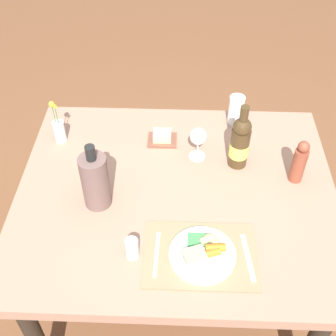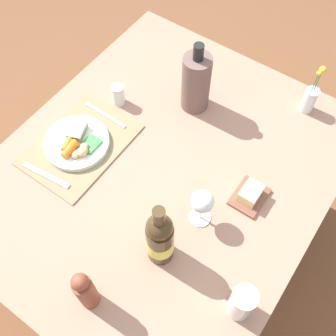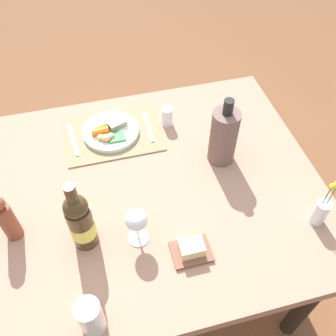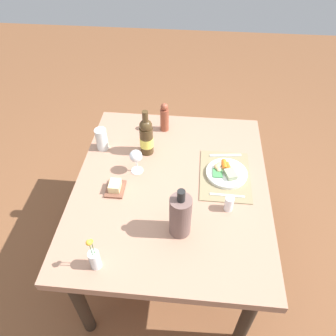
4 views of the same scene
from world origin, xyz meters
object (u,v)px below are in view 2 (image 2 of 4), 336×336
Objects in this scene: water_tumbler at (241,304)px; flower_vase at (310,98)px; dining_table at (163,180)px; cooler_bottle at (196,82)px; fork at (106,115)px; dinner_plate at (77,143)px; knife at (46,175)px; wine_glass at (202,202)px; pepper_mill at (85,291)px; salt_shaker at (118,95)px; butter_dish at (250,195)px; wine_bottle at (160,238)px.

flower_vase is at bearing -168.61° from water_tumbler.
dining_table is 0.38m from cooler_bottle.
water_tumbler is (0.33, 0.77, 0.05)m from fork.
dinner_plate is at bearing -43.62° from flower_vase.
knife is 1.25× the size of wine_glass.
knife is (0.32, -0.00, 0.00)m from fork.
cooler_bottle is at bearing -144.68° from wine_glass.
cooler_bottle is (0.23, -0.36, 0.06)m from flower_vase.
knife is at bearing -23.19° from cooler_bottle.
fork is at bearing 173.19° from knife.
salt_shaker is (-0.64, -0.40, -0.05)m from pepper_mill.
fork is 0.77m from flower_vase.
dinner_plate is 1.10× the size of flower_vase.
dining_table is at bearing 123.18° from knife.
cooler_bottle is (-0.80, -0.16, 0.03)m from pepper_mill.
salt_shaker is at bearing -97.06° from butter_dish.
dinner_plate is at bearing -134.49° from pepper_mill.
cooler_bottle is (-0.57, -0.52, 0.06)m from water_tumbler.
cooler_bottle is at bearing 122.99° from salt_shaker.
fork is 1.33× the size of water_tumbler.
butter_dish is (0.46, 0.01, -0.04)m from flower_vase.
cooler_bottle is (-0.57, 0.24, 0.11)m from knife.
wine_bottle is 1.02× the size of cooler_bottle.
fork is 0.55m from wine_glass.
wine_bottle is at bearing -21.85° from butter_dish.
flower_vase is 0.62m from wine_glass.
water_tumbler is at bearing 42.49° from cooler_bottle.
water_tumbler is (0.27, 0.46, 0.15)m from dining_table.
dinner_plate is 0.52m from wine_glass.
dinner_plate is at bearing -102.22° from water_tumbler.
flower_vase is (-0.53, 0.29, 0.15)m from dining_table.
dining_table is 8.42× the size of wine_glass.
salt_shaker is at bearing -118.33° from water_tumbler.
butter_dish is (-0.33, 0.13, -0.10)m from wine_bottle.
pepper_mill is 0.42m from wine_glass.
water_tumbler is at bearing 53.81° from wine_glass.
wine_glass is (-0.17, 0.04, -0.01)m from wine_bottle.
pepper_mill reaches higher than wine_glass.
flower_vase is (-0.79, 0.12, -0.06)m from wine_bottle.
wine_glass is at bearing 65.87° from salt_shaker.
butter_dish reaches higher than dining_table.
flower_vase is at bearing 135.89° from knife.
knife is 1.00m from flower_vase.
fork is at bearing -44.74° from cooler_bottle.
salt_shaker is at bearing -115.41° from dining_table.
dinner_plate reaches higher than dining_table.
flower_vase reaches higher than dining_table.
dining_table is 6.71× the size of knife.
wine_glass is (-0.17, 0.52, 0.10)m from knife.
water_tumbler is 0.78m from cooler_bottle.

